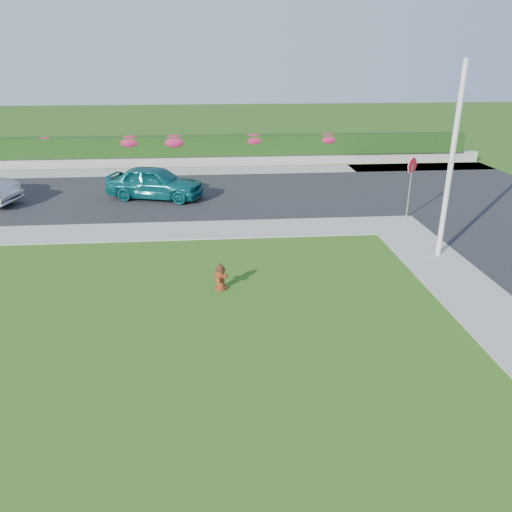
{
  "coord_description": "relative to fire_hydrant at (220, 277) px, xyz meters",
  "views": [
    {
      "loc": [
        0.28,
        -8.28,
        5.91
      ],
      "look_at": [
        1.34,
        4.13,
        0.9
      ],
      "focal_mm": 35.0,
      "sensor_mm": 36.0,
      "label": 1
    }
  ],
  "objects": [
    {
      "name": "flower_clump_d",
      "position": [
        -2.23,
        16.46,
        1.04
      ],
      "size": [
        1.53,
        0.98,
        0.77
      ],
      "primitive_type": "ellipsoid",
      "color": "#B91F4A",
      "rests_on": "hedge"
    },
    {
      "name": "street_far",
      "position": [
        -5.36,
        9.96,
        -0.34
      ],
      "size": [
        26.0,
        8.0,
        0.04
      ],
      "primitive_type": "cube",
      "color": "black",
      "rests_on": "ground"
    },
    {
      "name": "sidewalk_far",
      "position": [
        -6.36,
        4.96,
        -0.34
      ],
      "size": [
        24.0,
        2.0,
        0.04
      ],
      "primitive_type": "cube",
      "color": "gray",
      "rests_on": "ground"
    },
    {
      "name": "sedan_teal",
      "position": [
        -2.66,
        9.42,
        0.4
      ],
      "size": [
        4.52,
        2.83,
        1.44
      ],
      "primitive_type": "imported",
      "rotation": [
        0.0,
        0.0,
        1.28
      ],
      "color": "#0B5257",
      "rests_on": "street_far"
    },
    {
      "name": "retaining_wall",
      "position": [
        -1.36,
        16.46,
        -0.06
      ],
      "size": [
        34.0,
        0.4,
        0.6
      ],
      "primitive_type": "cube",
      "color": "gray",
      "rests_on": "ground"
    },
    {
      "name": "flower_clump_f",
      "position": [
        6.54,
        16.46,
        1.07
      ],
      "size": [
        1.37,
        0.88,
        0.68
      ],
      "primitive_type": "ellipsoid",
      "color": "#B91F4A",
      "rests_on": "hedge"
    },
    {
      "name": "flower_clump_b",
      "position": [
        -9.32,
        16.46,
        1.14
      ],
      "size": [
        1.04,
        0.67,
        0.52
      ],
      "primitive_type": "ellipsoid",
      "color": "#B91F4A",
      "rests_on": "hedge"
    },
    {
      "name": "flower_clump_c",
      "position": [
        -4.72,
        16.46,
        1.06
      ],
      "size": [
        1.45,
        0.93,
        0.73
      ],
      "primitive_type": "ellipsoid",
      "color": "#B91F4A",
      "rests_on": "hedge"
    },
    {
      "name": "ground",
      "position": [
        -0.36,
        -4.04,
        -0.36
      ],
      "size": [
        120.0,
        120.0,
        0.0
      ],
      "primitive_type": "plane",
      "color": "black",
      "rests_on": "ground"
    },
    {
      "name": "fire_hydrant",
      "position": [
        0.0,
        0.0,
        0.0
      ],
      "size": [
        0.39,
        0.37,
        0.75
      ],
      "rotation": [
        0.0,
        0.0,
        -0.43
      ],
      "color": "#58190D",
      "rests_on": "ground"
    },
    {
      "name": "hedge",
      "position": [
        -1.36,
        16.56,
        0.79
      ],
      "size": [
        32.0,
        0.9,
        1.1
      ],
      "primitive_type": "cube",
      "color": "black",
      "rests_on": "retaining_wall"
    },
    {
      "name": "flower_clump_e",
      "position": [
        2.26,
        16.46,
        1.08
      ],
      "size": [
        1.34,
        0.86,
        0.67
      ],
      "primitive_type": "ellipsoid",
      "color": "#B91F4A",
      "rests_on": "hedge"
    },
    {
      "name": "sidewalk_beyond",
      "position": [
        -1.36,
        14.96,
        -0.34
      ],
      "size": [
        34.0,
        2.0,
        0.04
      ],
      "primitive_type": "cube",
      "color": "gray",
      "rests_on": "ground"
    },
    {
      "name": "stop_sign",
      "position": [
        7.37,
        5.77,
        1.41
      ],
      "size": [
        0.52,
        0.43,
        2.4
      ],
      "rotation": [
        0.0,
        0.0,
        0.29
      ],
      "color": "slate",
      "rests_on": "ground"
    },
    {
      "name": "utility_pole",
      "position": [
        6.93,
        1.85,
        2.57
      ],
      "size": [
        0.16,
        0.16,
        5.86
      ],
      "primitive_type": "cylinder",
      "color": "silver",
      "rests_on": "ground"
    },
    {
      "name": "curb_corner",
      "position": [
        6.64,
        4.96,
        -0.34
      ],
      "size": [
        2.0,
        2.0,
        0.04
      ],
      "primitive_type": "cube",
      "color": "gray",
      "rests_on": "ground"
    }
  ]
}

